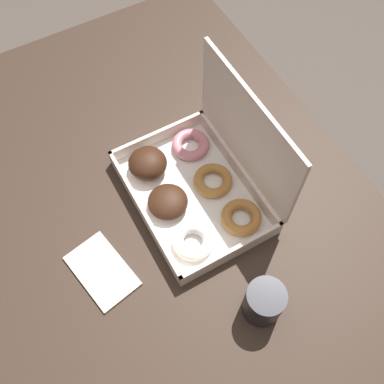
% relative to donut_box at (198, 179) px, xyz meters
% --- Properties ---
extents(ground_plane, '(8.00, 8.00, 0.00)m').
position_rel_donut_box_xyz_m(ground_plane, '(0.03, -0.11, -0.78)').
color(ground_plane, '#564C44').
extents(dining_table, '(1.30, 0.91, 0.73)m').
position_rel_donut_box_xyz_m(dining_table, '(0.03, -0.11, -0.14)').
color(dining_table, '#38281E').
rests_on(dining_table, ground_plane).
extents(donut_box, '(0.33, 0.25, 0.26)m').
position_rel_donut_box_xyz_m(donut_box, '(0.00, 0.00, 0.00)').
color(donut_box, white).
rests_on(donut_box, dining_table).
extents(coffee_mug, '(0.07, 0.07, 0.09)m').
position_rel_donut_box_xyz_m(coffee_mug, '(0.29, -0.02, -0.00)').
color(coffee_mug, '#232328').
rests_on(coffee_mug, dining_table).
extents(paper_napkin, '(0.16, 0.12, 0.01)m').
position_rel_donut_box_xyz_m(paper_napkin, '(0.07, -0.26, -0.04)').
color(paper_napkin, silver).
rests_on(paper_napkin, dining_table).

